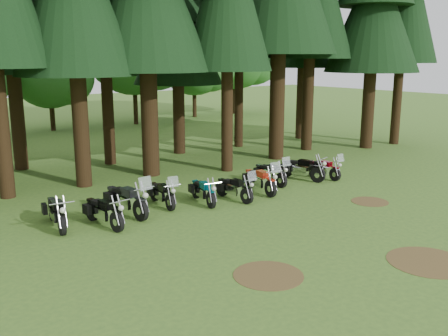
{
  "coord_description": "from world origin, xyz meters",
  "views": [
    {
      "loc": [
        -11.0,
        -10.61,
        5.41
      ],
      "look_at": [
        0.94,
        5.0,
        1.0
      ],
      "focal_mm": 40.0,
      "sensor_mm": 36.0,
      "label": 1
    }
  ],
  "objects_px": {
    "motorcycle_1": "(104,213)",
    "motorcycle_9": "(324,169)",
    "motorcycle_6": "(260,181)",
    "motorcycle_3": "(162,194)",
    "motorcycle_0": "(57,213)",
    "motorcycle_7": "(270,174)",
    "motorcycle_5": "(234,189)",
    "motorcycle_8": "(301,169)",
    "motorcycle_4": "(203,192)",
    "motorcycle_2": "(126,201)"
  },
  "relations": [
    {
      "from": "motorcycle_1",
      "to": "motorcycle_9",
      "type": "bearing_deg",
      "value": -5.91
    },
    {
      "from": "motorcycle_1",
      "to": "motorcycle_6",
      "type": "relative_size",
      "value": 0.95
    },
    {
      "from": "motorcycle_3",
      "to": "motorcycle_6",
      "type": "distance_m",
      "value": 4.18
    },
    {
      "from": "motorcycle_0",
      "to": "motorcycle_7",
      "type": "bearing_deg",
      "value": 8.38
    },
    {
      "from": "motorcycle_3",
      "to": "motorcycle_5",
      "type": "height_order",
      "value": "motorcycle_3"
    },
    {
      "from": "motorcycle_0",
      "to": "motorcycle_5",
      "type": "height_order",
      "value": "motorcycle_5"
    },
    {
      "from": "motorcycle_3",
      "to": "motorcycle_8",
      "type": "xyz_separation_m",
      "value": [
        6.96,
        -0.33,
        0.04
      ]
    },
    {
      "from": "motorcycle_1",
      "to": "motorcycle_6",
      "type": "xyz_separation_m",
      "value": [
        6.77,
        0.02,
        0.03
      ]
    },
    {
      "from": "motorcycle_0",
      "to": "motorcycle_9",
      "type": "xyz_separation_m",
      "value": [
        11.95,
        -0.69,
        -0.05
      ]
    },
    {
      "from": "motorcycle_3",
      "to": "motorcycle_5",
      "type": "distance_m",
      "value": 2.79
    },
    {
      "from": "motorcycle_1",
      "to": "motorcycle_4",
      "type": "bearing_deg",
      "value": -3.82
    },
    {
      "from": "motorcycle_7",
      "to": "motorcycle_9",
      "type": "bearing_deg",
      "value": -10.56
    },
    {
      "from": "motorcycle_0",
      "to": "motorcycle_6",
      "type": "xyz_separation_m",
      "value": [
        8.02,
        -0.79,
        0.01
      ]
    },
    {
      "from": "motorcycle_2",
      "to": "motorcycle_9",
      "type": "distance_m",
      "value": 9.6
    },
    {
      "from": "motorcycle_2",
      "to": "motorcycle_4",
      "type": "bearing_deg",
      "value": -13.9
    },
    {
      "from": "motorcycle_6",
      "to": "motorcycle_8",
      "type": "height_order",
      "value": "motorcycle_6"
    },
    {
      "from": "motorcycle_2",
      "to": "motorcycle_7",
      "type": "relative_size",
      "value": 1.17
    },
    {
      "from": "motorcycle_0",
      "to": "motorcycle_8",
      "type": "distance_m",
      "value": 10.88
    },
    {
      "from": "motorcycle_3",
      "to": "motorcycle_4",
      "type": "bearing_deg",
      "value": -17.37
    },
    {
      "from": "motorcycle_1",
      "to": "motorcycle_4",
      "type": "distance_m",
      "value": 4.08
    },
    {
      "from": "motorcycle_4",
      "to": "motorcycle_5",
      "type": "bearing_deg",
      "value": -6.28
    },
    {
      "from": "motorcycle_0",
      "to": "motorcycle_1",
      "type": "relative_size",
      "value": 1.03
    },
    {
      "from": "motorcycle_5",
      "to": "motorcycle_3",
      "type": "bearing_deg",
      "value": 155.57
    },
    {
      "from": "motorcycle_2",
      "to": "motorcycle_6",
      "type": "distance_m",
      "value": 5.69
    },
    {
      "from": "motorcycle_5",
      "to": "motorcycle_6",
      "type": "xyz_separation_m",
      "value": [
        1.5,
        0.21,
        0.05
      ]
    },
    {
      "from": "motorcycle_4",
      "to": "motorcycle_7",
      "type": "bearing_deg",
      "value": 20.16
    },
    {
      "from": "motorcycle_3",
      "to": "motorcycle_6",
      "type": "bearing_deg",
      "value": -4.58
    },
    {
      "from": "motorcycle_0",
      "to": "motorcycle_1",
      "type": "distance_m",
      "value": 1.49
    },
    {
      "from": "motorcycle_0",
      "to": "motorcycle_6",
      "type": "relative_size",
      "value": 0.98
    },
    {
      "from": "motorcycle_3",
      "to": "motorcycle_6",
      "type": "xyz_separation_m",
      "value": [
        4.1,
        -0.8,
        0.05
      ]
    },
    {
      "from": "motorcycle_7",
      "to": "motorcycle_9",
      "type": "relative_size",
      "value": 1.08
    },
    {
      "from": "motorcycle_1",
      "to": "motorcycle_5",
      "type": "relative_size",
      "value": 1.06
    },
    {
      "from": "motorcycle_1",
      "to": "motorcycle_8",
      "type": "xyz_separation_m",
      "value": [
        9.62,
        0.48,
        0.02
      ]
    },
    {
      "from": "motorcycle_4",
      "to": "motorcycle_8",
      "type": "distance_m",
      "value": 5.56
    },
    {
      "from": "motorcycle_1",
      "to": "motorcycle_8",
      "type": "bearing_deg",
      "value": -3.64
    },
    {
      "from": "motorcycle_7",
      "to": "motorcycle_0",
      "type": "bearing_deg",
      "value": -177.02
    },
    {
      "from": "motorcycle_4",
      "to": "motorcycle_6",
      "type": "distance_m",
      "value": 2.7
    },
    {
      "from": "motorcycle_7",
      "to": "motorcycle_2",
      "type": "bearing_deg",
      "value": -175.32
    },
    {
      "from": "motorcycle_5",
      "to": "motorcycle_7",
      "type": "distance_m",
      "value": 2.92
    },
    {
      "from": "motorcycle_8",
      "to": "motorcycle_9",
      "type": "relative_size",
      "value": 1.12
    },
    {
      "from": "motorcycle_8",
      "to": "motorcycle_2",
      "type": "bearing_deg",
      "value": 163.26
    },
    {
      "from": "motorcycle_0",
      "to": "motorcycle_3",
      "type": "bearing_deg",
      "value": 8.76
    },
    {
      "from": "motorcycle_4",
      "to": "motorcycle_9",
      "type": "xyz_separation_m",
      "value": [
        6.62,
        -0.08,
        -0.01
      ]
    },
    {
      "from": "motorcycle_9",
      "to": "motorcycle_0",
      "type": "bearing_deg",
      "value": 177.35
    },
    {
      "from": "motorcycle_3",
      "to": "motorcycle_7",
      "type": "height_order",
      "value": "motorcycle_7"
    },
    {
      "from": "motorcycle_7",
      "to": "motorcycle_8",
      "type": "relative_size",
      "value": 0.96
    },
    {
      "from": "motorcycle_2",
      "to": "motorcycle_4",
      "type": "relative_size",
      "value": 1.23
    },
    {
      "from": "motorcycle_6",
      "to": "motorcycle_9",
      "type": "distance_m",
      "value": 3.93
    },
    {
      "from": "motorcycle_2",
      "to": "motorcycle_9",
      "type": "xyz_separation_m",
      "value": [
        9.58,
        -0.48,
        -0.11
      ]
    },
    {
      "from": "motorcycle_1",
      "to": "motorcycle_7",
      "type": "bearing_deg",
      "value": -1.05
    }
  ]
}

